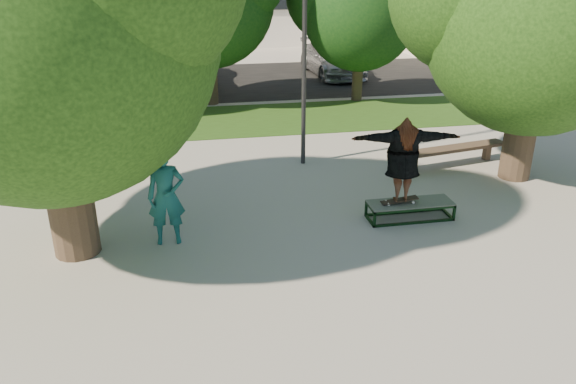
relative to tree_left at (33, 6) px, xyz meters
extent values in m
plane|color=#A39E96|center=(4.29, -1.09, -4.42)|extent=(120.00, 120.00, 0.00)
cube|color=#264614|center=(5.29, 8.41, -4.41)|extent=(30.00, 4.00, 0.02)
cube|color=black|center=(4.29, 14.91, -4.42)|extent=(40.00, 8.00, 0.01)
cylinder|color=#38281E|center=(0.09, -0.09, -2.82)|extent=(0.84, 0.84, 3.20)
sphere|color=#15340E|center=(0.09, -0.09, -0.35)|extent=(5.80, 5.80, 5.80)
cylinder|color=#38281E|center=(10.29, 1.91, -2.92)|extent=(0.76, 0.76, 3.00)
sphere|color=#15340E|center=(10.29, 1.91, -0.64)|extent=(5.20, 5.20, 5.20)
cylinder|color=#38281E|center=(-2.21, 9.91, -3.02)|extent=(0.44, 0.44, 2.80)
sphere|color=black|center=(-2.21, 9.91, -0.96)|extent=(4.40, 4.40, 4.40)
cylinder|color=#38281E|center=(3.29, 10.91, -2.92)|extent=(0.50, 0.50, 3.00)
sphere|color=black|center=(3.29, 10.91, -0.70)|extent=(4.80, 4.80, 4.80)
cylinder|color=#38281E|center=(8.79, 10.41, -3.12)|extent=(0.40, 0.40, 2.60)
sphere|color=black|center=(8.79, 10.41, -1.19)|extent=(4.20, 4.20, 4.20)
cylinder|color=#2D2D30|center=(5.29, 3.91, -1.42)|extent=(0.12, 0.12, 6.00)
cube|color=#475147|center=(6.79, 0.12, -4.06)|extent=(1.80, 0.60, 0.03)
cylinder|color=white|center=(6.27, 0.04, -4.02)|extent=(0.06, 0.03, 0.06)
cylinder|color=white|center=(6.27, 0.20, -4.02)|extent=(0.06, 0.03, 0.06)
cylinder|color=white|center=(6.81, 0.04, -4.02)|extent=(0.06, 0.03, 0.06)
cylinder|color=white|center=(6.81, 0.20, -4.02)|extent=(0.06, 0.03, 0.06)
cube|color=black|center=(6.54, 0.12, -3.98)|extent=(0.78, 0.20, 0.10)
imported|color=brown|center=(6.54, 0.12, -3.08)|extent=(2.25, 0.87, 1.78)
imported|color=#165654|center=(1.79, 0.00, -3.45)|extent=(0.71, 0.47, 1.94)
cube|color=#4B3B2D|center=(7.92, 2.79, -4.20)|extent=(0.19, 0.19, 0.43)
cube|color=#4B3B2D|center=(10.27, 3.24, -4.20)|extent=(0.19, 0.19, 0.43)
cube|color=#4B3B2D|center=(9.10, 3.01, -3.97)|extent=(3.28, 1.04, 0.09)
imported|color=#A6A6AB|center=(-4.50, 15.41, -3.66)|extent=(2.43, 4.69, 1.53)
imported|color=black|center=(2.34, 15.41, -3.68)|extent=(2.24, 4.68, 1.48)
imported|color=slate|center=(2.29, 14.95, -3.66)|extent=(2.59, 5.51, 1.52)
imported|color=#A3A4A8|center=(9.13, 15.41, -3.69)|extent=(2.33, 5.14, 1.46)
camera|label=1|loc=(2.25, -9.99, 0.76)|focal=35.00mm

